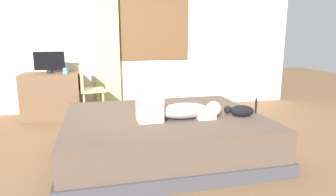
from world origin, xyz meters
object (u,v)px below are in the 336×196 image
Objects in this scene: bed at (164,134)px; person_lying at (175,109)px; cat at (240,111)px; chair_by_desk at (88,88)px; tv_monitor at (49,62)px; desk at (52,95)px; cup at (66,71)px.

bed is 0.41m from person_lying.
chair_by_desk reaches higher than cat.
bed is 0.90m from cat.
bed is 4.63× the size of tv_monitor.
person_lying is 1.09× the size of chair_by_desk.
cat is 0.38× the size of desk.
tv_monitor is at bearing 147.38° from cup.
desk is 0.52m from cup.
desk is at bearing 135.47° from cat.
chair_by_desk reaches higher than person_lying.
desk is (-1.46, 1.96, 0.14)m from bed.
chair_by_desk is at bearing -2.26° from cup.
cup reaches higher than desk.
desk is at bearing 147.88° from cup.
chair_by_desk is (-0.96, 1.98, -0.06)m from person_lying.
chair_by_desk is at bearing -16.79° from tv_monitor.
bed is 2.38× the size of person_lying.
desk is 9.49× the size of cup.
chair_by_desk is at bearing 115.78° from person_lying.
cat is at bearing -18.24° from bed.
chair_by_desk is at bearing 129.25° from cat.
tv_monitor reaches higher than cup.
tv_monitor reaches higher than bed.
bed is 2.59× the size of chair_by_desk.
tv_monitor is (-1.45, 1.96, 0.70)m from bed.
tv_monitor is (-1.54, 2.15, 0.35)m from person_lying.
cat reaches higher than bed.
bed is 2.23m from cup.
cup reaches higher than cat.
desk is 0.63m from chair_by_desk.
person_lying is 0.73m from cat.
cat is 3.64× the size of cup.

